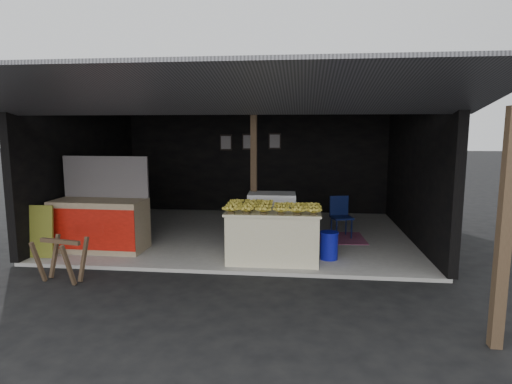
# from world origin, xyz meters

# --- Properties ---
(ground) EXTENTS (80.00, 80.00, 0.00)m
(ground) POSITION_xyz_m (0.00, 0.00, 0.00)
(ground) COLOR black
(ground) RESTS_ON ground
(concrete_slab) EXTENTS (7.00, 5.00, 0.06)m
(concrete_slab) POSITION_xyz_m (0.00, 2.50, 0.03)
(concrete_slab) COLOR gray
(concrete_slab) RESTS_ON ground
(shophouse) EXTENTS (7.40, 7.29, 3.02)m
(shophouse) POSITION_xyz_m (0.00, 2.82, 2.10)
(shophouse) COLOR black
(shophouse) RESTS_ON ground
(banana_table) EXTENTS (1.58, 0.98, 0.86)m
(banana_table) POSITION_xyz_m (0.77, 0.66, 0.49)
(banana_table) COLOR beige
(banana_table) RESTS_ON concrete_slab
(banana_pile) EXTENTS (1.46, 0.89, 0.17)m
(banana_pile) POSITION_xyz_m (0.77, 0.66, 1.01)
(banana_pile) COLOR gold
(banana_pile) RESTS_ON banana_table
(white_crate) EXTENTS (0.93, 0.66, 1.00)m
(white_crate) POSITION_xyz_m (0.67, 1.65, 0.56)
(white_crate) COLOR white
(white_crate) RESTS_ON concrete_slab
(neighbor_stall) EXTENTS (1.67, 0.78, 1.71)m
(neighbor_stall) POSITION_xyz_m (-2.43, 0.93, 0.57)
(neighbor_stall) COLOR #998466
(neighbor_stall) RESTS_ON concrete_slab
(green_signboard) EXTENTS (0.61, 0.12, 0.91)m
(green_signboard) POSITION_xyz_m (-3.31, 0.36, 0.52)
(green_signboard) COLOR black
(green_signboard) RESTS_ON concrete_slab
(sawhorse) EXTENTS (0.69, 0.68, 0.65)m
(sawhorse) POSITION_xyz_m (-2.29, -0.60, 0.41)
(sawhorse) COLOR #4E3927
(sawhorse) RESTS_ON ground
(water_barrel) EXTENTS (0.30, 0.30, 0.45)m
(water_barrel) POSITION_xyz_m (1.72, 0.82, 0.28)
(water_barrel) COLOR #0E139B
(water_barrel) RESTS_ON concrete_slab
(plastic_chair) EXTENTS (0.49, 0.49, 0.84)m
(plastic_chair) POSITION_xyz_m (2.03, 2.42, 0.55)
(plastic_chair) COLOR #0B143E
(plastic_chair) RESTS_ON concrete_slab
(magenta_rug) EXTENTS (1.56, 1.09, 0.01)m
(magenta_rug) POSITION_xyz_m (1.77, 2.24, 0.07)
(magenta_rug) COLOR maroon
(magenta_rug) RESTS_ON concrete_slab
(picture_frames) EXTENTS (1.62, 0.04, 0.46)m
(picture_frames) POSITION_xyz_m (-0.17, 4.89, 1.93)
(picture_frames) COLOR black
(picture_frames) RESTS_ON shophouse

